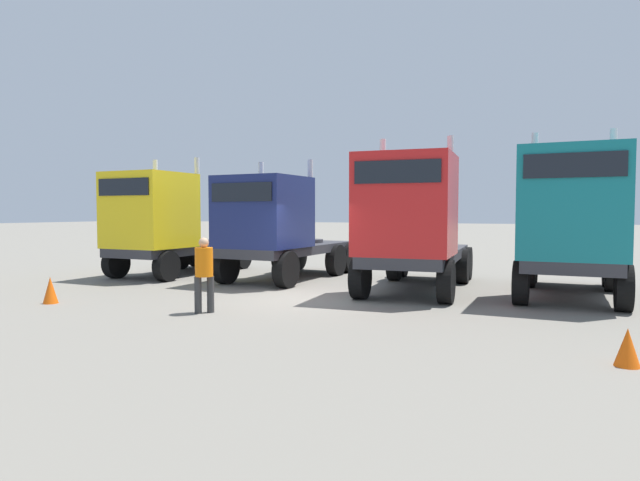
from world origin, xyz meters
The scene contains 8 objects.
ground centered at (0.00, 0.00, 0.00)m, with size 200.00×200.00×0.00m, color slate.
semi_truck_yellow centered at (-6.72, 2.41, 1.88)m, with size 2.66×5.73×4.20m.
semi_truck_navy centered at (-2.42, 2.80, 1.79)m, with size 2.80×6.07×3.98m.
semi_truck_red centered at (2.36, 1.81, 1.94)m, with size 2.93×6.62×4.35m.
semi_truck_teal centered at (6.34, 2.35, 2.03)m, with size 2.60×5.85×4.43m.
visitor_in_hivis centered at (-1.20, -2.74, 0.98)m, with size 0.57×0.57×1.69m.
traffic_cone_near centered at (-5.46, -3.22, 0.33)m, with size 0.36×0.36×0.66m, color #F2590C.
traffic_cone_mid centered at (7.01, -3.78, 0.28)m, with size 0.36×0.36×0.57m, color #F2590C.
Camera 1 is at (6.06, -12.79, 2.26)m, focal length 30.56 mm.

